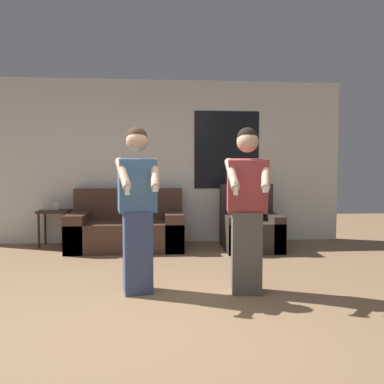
# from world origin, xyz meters

# --- Properties ---
(ground_plane) EXTENTS (14.00, 14.00, 0.00)m
(ground_plane) POSITION_xyz_m (0.00, 0.00, 0.00)
(ground_plane) COLOR #846647
(wall_back) EXTENTS (6.27, 0.07, 2.70)m
(wall_back) POSITION_xyz_m (0.02, 3.34, 1.35)
(wall_back) COLOR silver
(wall_back) RESTS_ON ground_plane
(couch) EXTENTS (1.72, 0.93, 0.91)m
(couch) POSITION_xyz_m (-0.45, 2.86, 0.30)
(couch) COLOR #472D23
(couch) RESTS_ON ground_plane
(armchair) EXTENTS (0.83, 0.88, 0.99)m
(armchair) POSITION_xyz_m (1.44, 2.68, 0.32)
(armchair) COLOR #332823
(armchair) RESTS_ON ground_plane
(side_table) EXTENTS (0.48, 0.39, 0.73)m
(side_table) POSITION_xyz_m (-1.61, 3.09, 0.48)
(side_table) COLOR #332319
(side_table) RESTS_ON ground_plane
(person_left) EXTENTS (0.44, 0.51, 1.63)m
(person_left) POSITION_xyz_m (-0.14, 0.70, 0.84)
(person_left) COLOR #384770
(person_left) RESTS_ON ground_plane
(person_right) EXTENTS (0.44, 0.51, 1.62)m
(person_right) POSITION_xyz_m (0.92, 0.61, 0.83)
(person_right) COLOR #56514C
(person_right) RESTS_ON ground_plane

